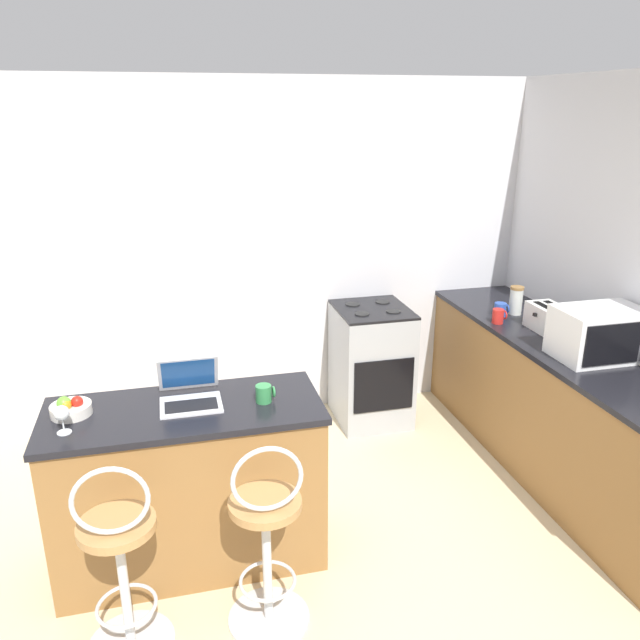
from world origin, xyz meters
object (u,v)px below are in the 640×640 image
object	(u,v)px
mug_green	(264,394)
wine_glass_short	(62,414)
bar_stool_near	(121,564)
laptop	(190,391)
microwave	(600,334)
toaster	(548,318)
fruit_bowl	(70,408)
mug_blue	(500,310)
storage_jar	(516,300)
mug_red	(498,316)
stove_range	(371,364)
bar_stool_far	(267,540)

from	to	relation	value
mug_green	wine_glass_short	xyz separation A→B (m)	(-0.97, -0.10, 0.05)
bar_stool_near	mug_green	xyz separation A→B (m)	(0.74, 0.53, 0.49)
laptop	microwave	size ratio (longest dim) A/B	0.60
toaster	fruit_bowl	size ratio (longest dim) A/B	1.52
toaster	mug_blue	size ratio (longest dim) A/B	2.93
bar_stool_near	mug_green	bearing A→B (deg)	35.75
storage_jar	mug_green	bearing A→B (deg)	-154.32
bar_stool_near	mug_green	distance (m)	1.04
mug_red	storage_jar	world-z (taller)	storage_jar
mug_red	fruit_bowl	distance (m)	2.87
storage_jar	fruit_bowl	xyz separation A→B (m)	(-3.00, -0.89, -0.07)
storage_jar	stove_range	bearing A→B (deg)	158.71
mug_green	fruit_bowl	size ratio (longest dim) A/B	0.50
mug_green	wine_glass_short	distance (m)	0.98
mug_green	mug_blue	size ratio (longest dim) A/B	0.97
bar_stool_near	mug_blue	size ratio (longest dim) A/B	9.81
bar_stool_near	bar_stool_far	distance (m)	0.65
laptop	toaster	bearing A→B (deg)	11.56
bar_stool_far	fruit_bowl	xyz separation A→B (m)	(-0.87, 0.62, 0.49)
toaster	stove_range	size ratio (longest dim) A/B	0.33
bar_stool_far	laptop	bearing A→B (deg)	114.26
mug_red	storage_jar	xyz separation A→B (m)	(0.22, 0.15, 0.05)
wine_glass_short	fruit_bowl	bearing A→B (deg)	87.01
bar_stool_far	mug_red	xyz separation A→B (m)	(1.90, 1.36, 0.50)
stove_range	storage_jar	xyz separation A→B (m)	(0.98, -0.38, 0.57)
laptop	mug_green	distance (m)	0.39
bar_stool_near	toaster	world-z (taller)	toaster
mug_blue	stove_range	bearing A→B (deg)	154.41
bar_stool_near	microwave	bearing A→B (deg)	12.70
mug_red	wine_glass_short	distance (m)	2.93
fruit_bowl	wine_glass_short	distance (m)	0.19
toaster	mug_blue	distance (m)	0.39
laptop	stove_range	world-z (taller)	laptop
stove_range	wine_glass_short	bearing A→B (deg)	-144.32
toaster	mug_green	size ratio (longest dim) A/B	3.01
wine_glass_short	stove_range	bearing A→B (deg)	35.68
microwave	mug_green	xyz separation A→B (m)	(-2.08, -0.10, -0.11)
bar_stool_far	mug_green	bearing A→B (deg)	80.56
bar_stool_near	laptop	size ratio (longest dim) A/B	3.26
bar_stool_near	stove_range	xyz separation A→B (m)	(1.79, 1.89, -0.02)
bar_stool_near	mug_green	size ratio (longest dim) A/B	10.09
bar_stool_far	microwave	distance (m)	2.34
laptop	stove_range	size ratio (longest dim) A/B	0.34
stove_range	wine_glass_short	world-z (taller)	wine_glass_short
storage_jar	mug_red	bearing A→B (deg)	-145.47
laptop	toaster	size ratio (longest dim) A/B	1.03
laptop	storage_jar	size ratio (longest dim) A/B	1.50
storage_jar	toaster	bearing A→B (deg)	-86.49
stove_range	mug_blue	world-z (taller)	mug_blue
mug_red	fruit_bowl	xyz separation A→B (m)	(-2.77, -0.74, -0.01)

